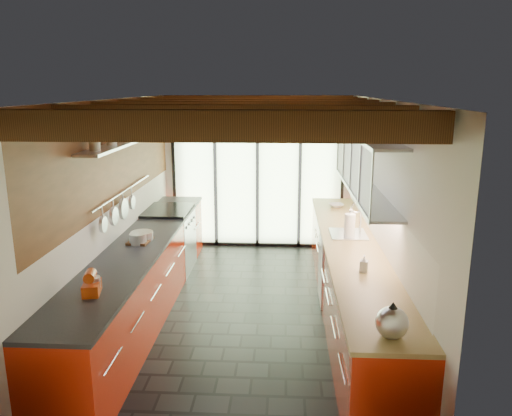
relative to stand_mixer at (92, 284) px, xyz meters
name	(u,v)px	position (x,y,z in m)	size (l,w,h in m)	color
ground	(246,313)	(1.27, 1.59, -1.01)	(5.50, 5.50, 0.00)	black
room_shell	(245,182)	(1.27, 1.59, 0.64)	(5.50, 5.50, 5.50)	silver
ceiling_beams	(247,111)	(1.27, 1.97, 1.45)	(3.14, 5.06, 4.90)	#593316
glass_door	(257,152)	(1.27, 4.28, 0.65)	(2.95, 0.10, 2.90)	#C6EAAD
left_counter	(143,276)	(-0.01, 1.59, -0.55)	(0.68, 5.00, 0.92)	#B9220A
range_stove	(169,240)	(-0.01, 3.04, -0.54)	(0.66, 0.90, 0.97)	silver
right_counter	(350,280)	(2.54, 1.59, -0.55)	(0.68, 5.00, 0.92)	#B9220A
sink_assembly	(349,231)	(2.56, 1.99, -0.05)	(0.45, 0.52, 0.43)	silver
upper_cabinets_right	(366,163)	(2.70, 1.89, 0.84)	(0.34, 3.00, 3.00)	silver
left_wall_fixtures	(124,160)	(-0.20, 1.73, 0.87)	(0.28, 2.60, 0.96)	silver
stand_mixer	(92,284)	(0.00, 0.00, 0.00)	(0.19, 0.28, 0.23)	#D04310
pot_large	(138,239)	(0.00, 1.45, -0.03)	(0.20, 0.20, 0.13)	silver
pot_small	(142,236)	(0.00, 1.62, -0.04)	(0.27, 0.27, 0.10)	silver
cutting_board	(140,241)	(0.00, 1.54, -0.08)	(0.24, 0.33, 0.03)	brown
kettle	(392,321)	(2.54, -0.66, 0.04)	(0.31, 0.34, 0.29)	silver
paper_towel	(350,226)	(2.54, 1.85, 0.06)	(0.17, 0.17, 0.36)	white
soap_bottle	(364,264)	(2.54, 0.68, 0.00)	(0.08, 0.08, 0.18)	silver
bowl	(336,205)	(2.54, 3.46, -0.06)	(0.23, 0.23, 0.06)	silver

